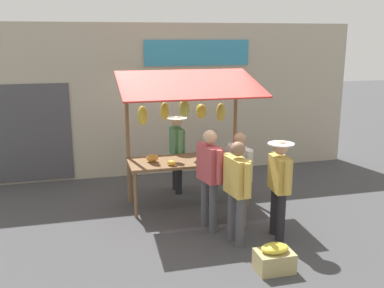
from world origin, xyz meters
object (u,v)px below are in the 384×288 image
shopper_with_shopping_bag (237,186)px  shopper_with_ponytail (279,182)px  vendor_with_sunhat (177,148)px  shopper_in_grey_tee (209,172)px  shopper_in_striped_shirt (239,172)px  produce_crate_near (274,259)px  market_stall (187,123)px

shopper_with_shopping_bag → shopper_with_ponytail: (-0.71, -0.05, -0.01)m
vendor_with_sunhat → shopper_with_ponytail: vendor_with_sunhat is taller
vendor_with_sunhat → shopper_in_grey_tee: bearing=2.8°
shopper_with_shopping_bag → shopper_in_striped_shirt: 0.78m
shopper_in_grey_tee → shopper_in_striped_shirt: (-0.55, -0.09, -0.06)m
shopper_with_shopping_bag → shopper_in_grey_tee: size_ratio=0.96×
shopper_with_ponytail → shopper_in_grey_tee: bearing=62.8°
shopper_in_grey_tee → produce_crate_near: 1.79m
shopper_with_ponytail → shopper_in_striped_shirt: bearing=35.5°
shopper_in_striped_shirt → shopper_in_grey_tee: bearing=88.4°
shopper_with_shopping_bag → produce_crate_near: size_ratio=3.19×
vendor_with_sunhat → produce_crate_near: bearing=8.9°
market_stall → vendor_with_sunhat: 0.95m
vendor_with_sunhat → shopper_in_striped_shirt: 1.92m
market_stall → vendor_with_sunhat: (0.03, -0.70, -0.64)m
market_stall → shopper_with_ponytail: size_ratio=1.60×
market_stall → shopper_in_grey_tee: size_ratio=1.49×
vendor_with_sunhat → shopper_in_grey_tee: size_ratio=0.94×
market_stall → shopper_with_shopping_bag: size_ratio=1.55×
shopper_with_ponytail → shopper_in_striped_shirt: shopper_in_striped_shirt is taller
shopper_with_ponytail → shopper_in_striped_shirt: size_ratio=0.99×
market_stall → vendor_with_sunhat: size_ratio=1.59×
shopper_with_shopping_bag → shopper_in_grey_tee: shopper_in_grey_tee is taller
shopper_in_striped_shirt → produce_crate_near: bearing=165.9°
vendor_with_sunhat → shopper_in_grey_tee: 1.90m
vendor_with_sunhat → shopper_in_grey_tee: shopper_in_grey_tee is taller
produce_crate_near → vendor_with_sunhat: bearing=-80.4°
shopper_in_grey_tee → shopper_with_ponytail: bearing=-133.2°
shopper_with_ponytail → market_stall: bearing=34.3°
market_stall → shopper_in_grey_tee: 1.33m
shopper_in_grey_tee → shopper_in_striped_shirt: shopper_in_grey_tee is taller
vendor_with_sunhat → produce_crate_near: size_ratio=3.12×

